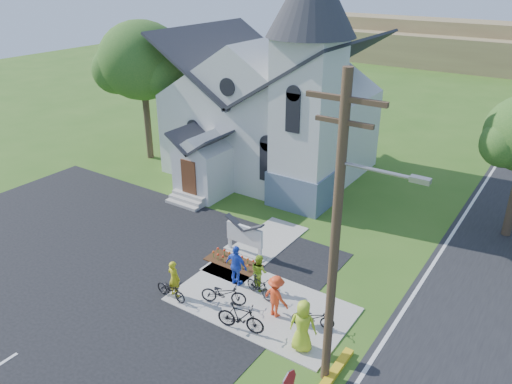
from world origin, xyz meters
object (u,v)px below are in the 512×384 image
Objects in this scene: cyclist_2 at (237,266)px; bike_2 at (224,293)px; utility_pole at (338,233)px; cyclist_4 at (303,326)px; bike_0 at (171,289)px; bike_3 at (241,317)px; church_sign at (245,235)px; bike_4 at (313,317)px; cyclist_1 at (259,272)px; cyclist_3 at (276,296)px; bike_1 at (259,287)px; cyclist_0 at (174,279)px.

bike_2 is at bearing 108.13° from cyclist_2.
cyclist_4 is at bearing 152.13° from utility_pole.
bike_0 is 3.42m from bike_3.
bike_3 is (2.92, -4.40, -0.42)m from church_sign.
cyclist_1 is at bearing 52.22° from bike_4.
bike_0 is 0.90× the size of cyclist_3.
utility_pole is 5.69m from cyclist_3.
bike_4 is (5.53, 1.63, 0.01)m from bike_0.
utility_pole reaches higher than bike_4.
church_sign is at bearing -18.32° from cyclist_1.
bike_1 reaches higher than bike_0.
cyclist_2 is at bearing -7.30° from bike_2.
utility_pole reaches higher than cyclist_0.
utility_pole is 8.63m from bike_0.
bike_2 is (1.46, -3.50, -0.49)m from church_sign.
cyclist_1 reaches higher than bike_0.
cyclist_1 reaches higher than bike_2.
cyclist_0 is 1.09× the size of bike_1.
bike_4 is at bearing -162.77° from cyclist_0.
bike_2 is at bearing 95.27° from cyclist_1.
bike_0 is (0.00, -0.22, -0.39)m from cyclist_0.
utility_pole is at bearing 178.73° from cyclist_0.
cyclist_2 reaches higher than bike_3.
bike_4 is (3.01, -0.93, -0.36)m from cyclist_1.
cyclist_1 is 3.17m from bike_4.
cyclist_0 reaches higher than bike_0.
cyclist_2 reaches higher than cyclist_3.
cyclist_2 is (-5.45, 2.54, -4.45)m from utility_pole.
cyclist_4 reaches higher than cyclist_1.
cyclist_3 is (4.03, 1.43, 0.45)m from bike_0.
bike_3 is (1.80, -2.24, -0.35)m from cyclist_2.
cyclist_1 is 0.97m from cyclist_2.
cyclist_0 is at bearing 175.80° from utility_pole.
cyclist_0 is at bearing 26.64° from cyclist_3.
church_sign is 1.42× the size of cyclist_1.
bike_3 is at bearing -143.38° from bike_2.
bike_1 is (2.84, 1.87, -0.36)m from cyclist_0.
bike_1 is (2.34, -2.31, -0.53)m from church_sign.
cyclist_3 is (4.03, 1.21, 0.06)m from cyclist_0.
cyclist_3 reaches higher than church_sign.
bike_0 is at bearing 141.28° from bike_1.
cyclist_2 is at bearing 97.94° from bike_1.
bike_0 is at bearing 93.07° from bike_2.
bike_4 is (3.57, 0.73, -0.06)m from bike_2.
utility_pole is 6.90m from bike_1.
cyclist_2 is 2.55m from cyclist_3.
bike_3 is at bearing 175.30° from utility_pole.
cyclist_2 reaches higher than church_sign.
bike_0 is at bearing 78.53° from bike_3.
bike_1 is 0.86× the size of cyclist_3.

